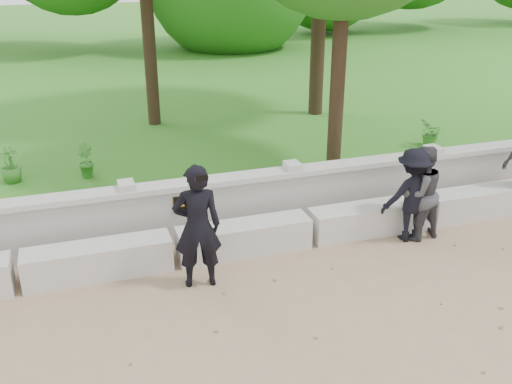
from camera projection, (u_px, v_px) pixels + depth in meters
The scene contains 10 objects.
ground at pixel (209, 346), 6.17m from camera, with size 80.00×80.00×0.00m, color #977C5D.
lawn at pixel (102, 82), 18.37m from camera, with size 40.00×22.00×0.25m, color #2B7421.
concrete_bench at pixel (174, 249), 7.74m from camera, with size 11.90×0.45×0.45m.
parapet_wall at pixel (164, 212), 8.26m from camera, with size 12.50×0.35×0.90m.
man_main at pixel (197, 227), 7.03m from camera, with size 0.64×0.58×1.63m.
visitor_left at pixel (420, 193), 8.28m from camera, with size 0.76×0.63×1.43m.
visitor_mid at pixel (412, 195), 8.25m from camera, with size 0.94×0.58×1.41m.
shrub_b at pixel (85, 161), 10.08m from camera, with size 0.33×0.27×0.61m, color #387B2A.
shrub_c at pixel (431, 133), 11.72m from camera, with size 0.50×0.43×0.55m, color #387B2A.
shrub_d at pixel (10, 164), 9.83m from camera, with size 0.37×0.33×0.66m, color #387B2A.
Camera 1 is at (-1.12, -4.95, 3.91)m, focal length 40.00 mm.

